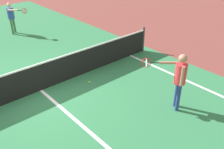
% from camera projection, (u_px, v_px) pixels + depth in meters
% --- Properties ---
extents(ground_plane, '(60.00, 60.00, 0.00)m').
position_uv_depth(ground_plane, '(41.00, 90.00, 8.17)').
color(ground_plane, brown).
extents(court_surface_inbounds, '(10.62, 24.40, 0.00)m').
position_uv_depth(court_surface_inbounds, '(41.00, 90.00, 8.17)').
color(court_surface_inbounds, '#2D7247').
rests_on(court_surface_inbounds, ground_plane).
extents(line_center_service, '(0.10, 6.40, 0.01)m').
position_uv_depth(line_center_service, '(103.00, 144.00, 6.07)').
color(line_center_service, white).
rests_on(line_center_service, ground_plane).
extents(net, '(9.84, 0.09, 1.07)m').
position_uv_depth(net, '(39.00, 77.00, 7.93)').
color(net, '#33383D').
rests_on(net, ground_plane).
extents(player_near, '(0.86, 1.01, 1.71)m').
position_uv_depth(player_near, '(179.00, 76.00, 6.83)').
color(player_near, navy).
rests_on(player_near, ground_plane).
extents(player_far, '(0.66, 1.08, 1.56)m').
position_uv_depth(player_far, '(11.00, 15.00, 12.43)').
color(player_far, '#3F7247').
rests_on(player_far, ground_plane).
extents(tennis_ball_near_net, '(0.07, 0.07, 0.07)m').
position_uv_depth(tennis_ball_near_net, '(89.00, 82.00, 8.56)').
color(tennis_ball_near_net, '#CCE033').
rests_on(tennis_ball_near_net, ground_plane).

